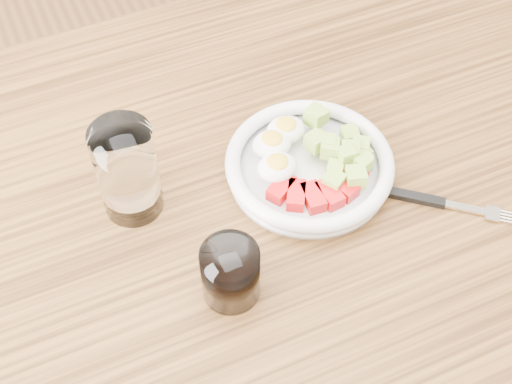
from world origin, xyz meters
TOP-DOWN VIEW (x-y plane):
  - dining_table at (0.00, 0.00)m, footprint 1.50×0.90m
  - bowl at (0.08, 0.03)m, footprint 0.22×0.22m
  - fork at (0.20, -0.08)m, footprint 0.17×0.14m
  - water_glass at (-0.15, 0.08)m, footprint 0.08×0.08m
  - coffee_glass at (-0.09, -0.09)m, footprint 0.07×0.07m

SIDE VIEW (x-z plane):
  - dining_table at x=0.00m, z-range 0.28..1.05m
  - fork at x=0.20m, z-range 0.77..0.78m
  - bowl at x=0.08m, z-range 0.76..0.82m
  - coffee_glass at x=-0.09m, z-range 0.77..0.85m
  - water_glass at x=-0.15m, z-range 0.77..0.91m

